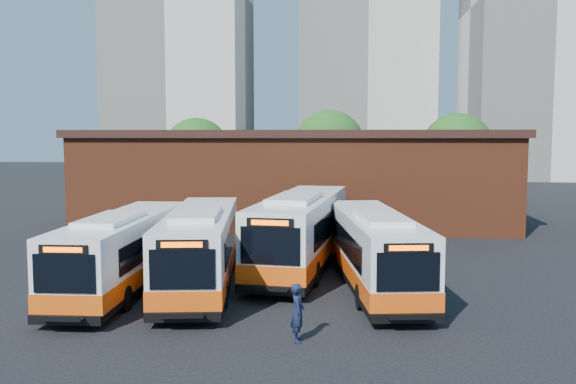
# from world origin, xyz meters

# --- Properties ---
(ground) EXTENTS (220.00, 220.00, 0.00)m
(ground) POSITION_xyz_m (0.00, 0.00, 0.00)
(ground) COLOR black
(bus_west) EXTENTS (2.61, 11.37, 3.08)m
(bus_west) POSITION_xyz_m (-5.27, 0.59, 1.40)
(bus_west) COLOR white
(bus_west) RESTS_ON ground
(bus_midwest) EXTENTS (3.93, 11.95, 3.21)m
(bus_midwest) POSITION_xyz_m (-2.35, 1.36, 1.46)
(bus_midwest) COLOR white
(bus_midwest) RESTS_ON ground
(bus_mideast) EXTENTS (4.07, 12.95, 3.48)m
(bus_mideast) POSITION_xyz_m (1.44, 5.21, 1.58)
(bus_mideast) COLOR white
(bus_mideast) RESTS_ON ground
(bus_east) EXTENTS (3.86, 11.56, 3.10)m
(bus_east) POSITION_xyz_m (4.62, 1.74, 1.41)
(bus_east) COLOR white
(bus_east) RESTS_ON ground
(transit_worker) EXTENTS (0.48, 0.68, 1.74)m
(transit_worker) POSITION_xyz_m (2.05, -4.97, 0.87)
(transit_worker) COLOR #131A37
(transit_worker) RESTS_ON ground
(depot_building) EXTENTS (28.60, 12.60, 6.40)m
(depot_building) POSITION_xyz_m (0.00, 20.00, 3.26)
(depot_building) COLOR brown
(depot_building) RESTS_ON ground
(tree_west) EXTENTS (6.00, 6.00, 7.65)m
(tree_west) POSITION_xyz_m (-10.00, 32.00, 4.64)
(tree_west) COLOR #382314
(tree_west) RESTS_ON ground
(tree_mid) EXTENTS (6.56, 6.56, 8.36)m
(tree_mid) POSITION_xyz_m (2.00, 34.00, 5.08)
(tree_mid) COLOR #382314
(tree_mid) RESTS_ON ground
(tree_east) EXTENTS (6.24, 6.24, 7.96)m
(tree_east) POSITION_xyz_m (13.00, 31.00, 4.83)
(tree_east) COLOR #382314
(tree_east) RESTS_ON ground
(tower_right) EXTENTS (18.00, 18.00, 49.20)m
(tower_right) POSITION_xyz_m (30.00, 68.00, 24.34)
(tower_right) COLOR beige
(tower_right) RESTS_ON ground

